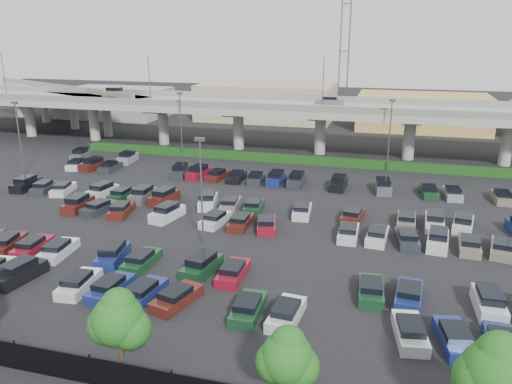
{
  "coord_description": "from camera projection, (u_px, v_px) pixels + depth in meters",
  "views": [
    {
      "loc": [
        16.31,
        -48.37,
        19.12
      ],
      "look_at": [
        2.08,
        3.16,
        2.0
      ],
      "focal_mm": 35.0,
      "sensor_mm": 36.0,
      "label": 1
    }
  ],
  "objects": [
    {
      "name": "overpass",
      "position": [
        289.0,
        110.0,
        81.71
      ],
      "size": [
        150.0,
        13.0,
        15.8
      ],
      "color": "gray",
      "rests_on": "ground"
    },
    {
      "name": "tree_row",
      "position": [
        96.0,
        316.0,
        28.77
      ],
      "size": [
        65.07,
        3.66,
        5.94
      ],
      "color": "#332316",
      "rests_on": "ground"
    },
    {
      "name": "parked_cars",
      "position": [
        209.0,
        221.0,
        51.42
      ],
      "size": [
        63.1,
        41.68,
        1.67
      ],
      "color": "#163E22",
      "rests_on": "ground"
    },
    {
      "name": "light_poles",
      "position": [
        199.0,
        154.0,
        55.35
      ],
      "size": [
        66.9,
        48.38,
        10.3
      ],
      "color": "#4C4C51",
      "rests_on": "ground"
    },
    {
      "name": "distant_buildings",
      "position": [
        375.0,
        108.0,
        106.83
      ],
      "size": [
        138.0,
        24.0,
        9.0
      ],
      "color": "gray",
      "rests_on": "ground"
    },
    {
      "name": "hedge",
      "position": [
        281.0,
        158.0,
        77.15
      ],
      "size": [
        66.0,
        1.6,
        1.1
      ],
      "primitive_type": "cube",
      "color": "#143810",
      "rests_on": "ground"
    },
    {
      "name": "ground",
      "position": [
        230.0,
        216.0,
        54.37
      ],
      "size": [
        280.0,
        280.0,
        0.0
      ],
      "primitive_type": "plane",
      "color": "black"
    },
    {
      "name": "on_ramp",
      "position": [
        59.0,
        94.0,
        105.01
      ],
      "size": [
        50.93,
        30.13,
        8.8
      ],
      "color": "gray",
      "rests_on": "ground"
    },
    {
      "name": "fence",
      "position": [
        75.0,
        368.0,
        28.4
      ],
      "size": [
        70.0,
        0.1,
        2.0
      ],
      "color": "black",
      "rests_on": "ground"
    },
    {
      "name": "comm_tower",
      "position": [
        345.0,
        48.0,
        116.53
      ],
      "size": [
        2.4,
        2.4,
        30.0
      ],
      "color": "#4C4C51",
      "rests_on": "ground"
    }
  ]
}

